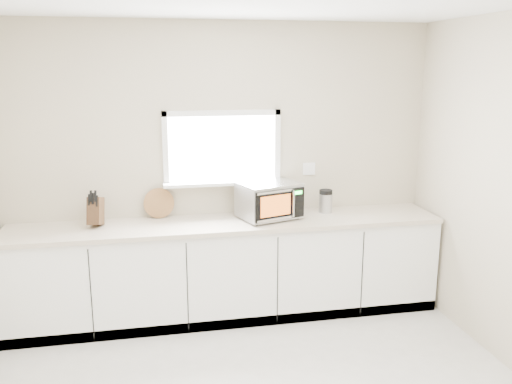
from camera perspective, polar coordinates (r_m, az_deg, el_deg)
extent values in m
cube|color=#B4A78F|center=(5.12, -3.57, 2.47)|extent=(4.00, 0.02, 2.70)
cube|color=white|center=(5.07, -3.57, 4.66)|extent=(1.00, 0.02, 0.60)
cube|color=white|center=(5.07, -3.42, 0.97)|extent=(1.12, 0.16, 0.03)
cube|color=white|center=(5.02, -3.60, 8.30)|extent=(1.10, 0.04, 0.05)
cube|color=white|center=(5.12, -3.50, 1.03)|extent=(1.10, 0.04, 0.05)
cube|color=white|center=(5.02, -9.52, 4.40)|extent=(0.05, 0.04, 0.70)
cube|color=white|center=(5.16, 2.26, 4.81)|extent=(0.05, 0.04, 0.70)
cube|color=white|center=(5.30, 5.61, 2.46)|extent=(0.12, 0.01, 0.12)
cube|color=white|center=(5.09, -2.95, -8.28)|extent=(3.92, 0.60, 0.88)
cube|color=beige|center=(4.93, -3.00, -3.34)|extent=(3.92, 0.64, 0.04)
cylinder|color=black|center=(4.79, 0.04, -3.45)|extent=(0.02, 0.02, 0.02)
cylinder|color=black|center=(5.06, -1.68, -2.57)|extent=(0.02, 0.02, 0.02)
cylinder|color=black|center=(5.01, 4.41, -2.75)|extent=(0.02, 0.02, 0.02)
cylinder|color=black|center=(5.26, 2.54, -1.94)|extent=(0.02, 0.02, 0.02)
cube|color=#ACAEB3|center=(4.99, 1.36, -0.85)|extent=(0.62, 0.53, 0.31)
cube|color=black|center=(4.82, 2.58, -1.36)|extent=(0.48, 0.16, 0.27)
cube|color=orange|center=(4.79, 2.09, -1.45)|extent=(0.29, 0.10, 0.19)
cylinder|color=silver|center=(4.86, 3.99, -1.24)|extent=(0.02, 0.02, 0.24)
cube|color=black|center=(4.91, 4.37, -1.12)|extent=(0.12, 0.04, 0.27)
cube|color=#19FF33|center=(4.88, 4.42, -0.07)|extent=(0.08, 0.03, 0.03)
cube|color=silver|center=(4.95, 1.37, 0.95)|extent=(0.62, 0.53, 0.01)
cube|color=#462D19|center=(4.94, -16.53, -1.92)|extent=(0.15, 0.25, 0.28)
cube|color=black|center=(4.87, -17.16, -0.79)|extent=(0.02, 0.05, 0.10)
cube|color=black|center=(4.86, -16.79, -0.67)|extent=(0.02, 0.05, 0.10)
cube|color=black|center=(4.85, -16.40, -0.92)|extent=(0.02, 0.05, 0.10)
cube|color=black|center=(4.86, -16.99, -0.42)|extent=(0.02, 0.05, 0.10)
cube|color=black|center=(4.85, -16.56, -0.42)|extent=(0.02, 0.05, 0.10)
cylinder|color=brown|center=(5.08, -10.19, -1.16)|extent=(0.28, 0.07, 0.28)
cylinder|color=#ACAEB3|center=(5.24, 7.33, -1.16)|extent=(0.16, 0.16, 0.18)
cylinder|color=black|center=(5.21, 7.37, 0.04)|extent=(0.16, 0.16, 0.04)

